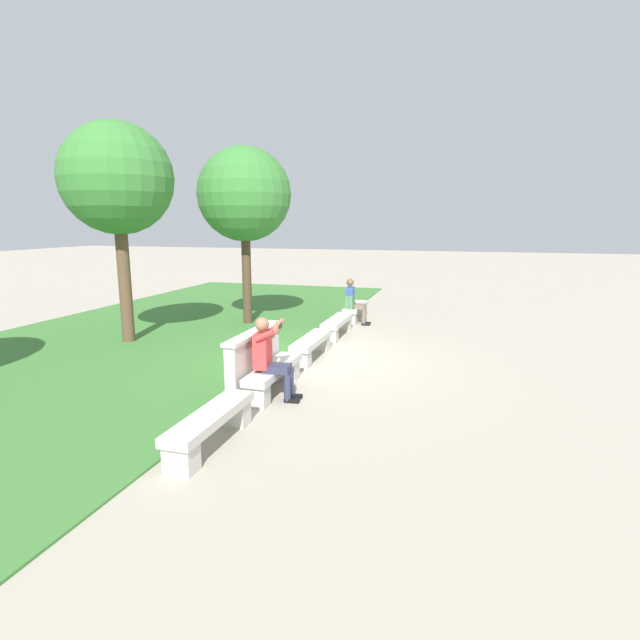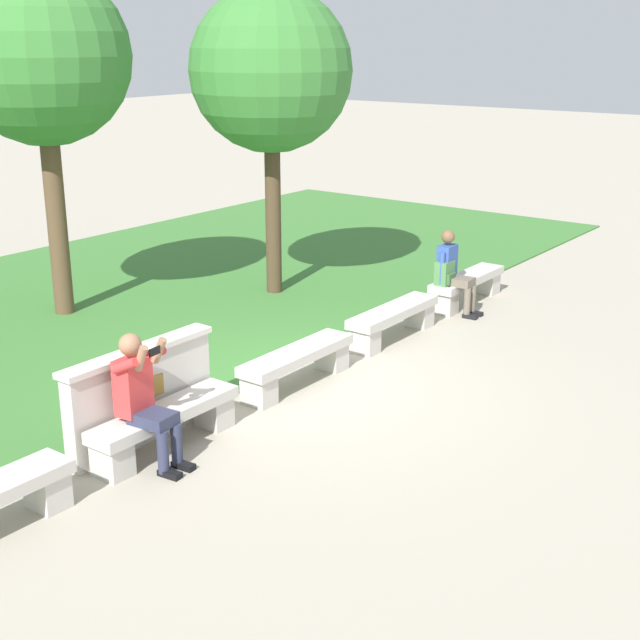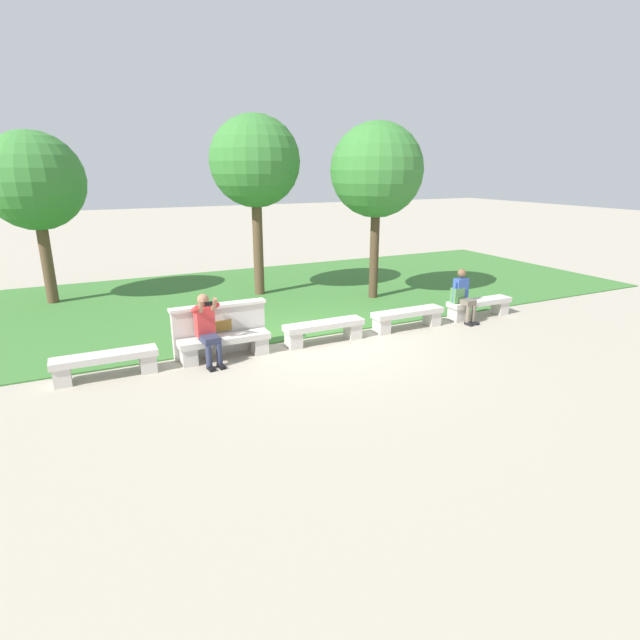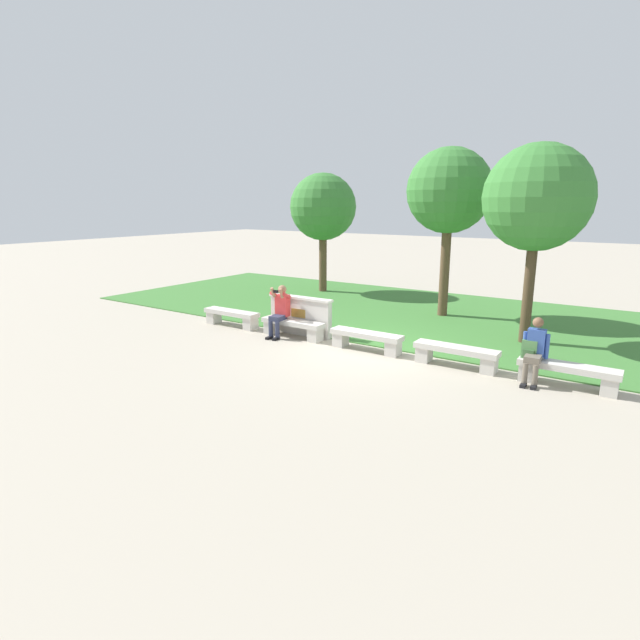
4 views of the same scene
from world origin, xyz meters
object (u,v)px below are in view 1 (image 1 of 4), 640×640
Objects in this scene: bench_main at (211,424)px; bench_end at (356,310)px; person_photographer at (270,354)px; backpack at (350,302)px; tree_left_background at (117,180)px; bench_near at (274,374)px; tree_behind_wall at (244,195)px; person_distant at (354,300)px; bench_mid at (312,345)px; bench_far at (337,324)px.

bench_end is at bearing 0.00° from bench_main.
person_photographer is 3.08× the size of backpack.
person_photographer is 0.27× the size of tree_left_background.
bench_end is (6.41, 0.00, 0.00)m from bench_near.
backpack reaches higher than bench_end.
bench_near is 6.41m from bench_end.
backpack is 4.01m from tree_behind_wall.
person_distant is (5.81, -0.07, 0.38)m from bench_near.
bench_main is at bearing 179.52° from person_distant.
bench_near is at bearing 0.00° from bench_main.
person_photographer is (-0.34, -0.08, 0.44)m from bench_near.
bench_near is 4.11× the size of backpack.
tree_behind_wall reaches higher than person_distant.
person_photographer is at bearing -179.34° from bench_end.
bench_near and bench_end have the same top height.
bench_mid is 3.59m from backpack.
bench_near is 1.33× the size of person_photographer.
bench_main and bench_far have the same top height.
tree_left_background is (-1.98, 4.55, 3.39)m from bench_far.
tree_behind_wall is at bearing 20.99° from bench_main.
tree_behind_wall is at bearing 74.25° from bench_far.
person_distant is at bearing -173.70° from bench_end.
bench_mid is at bearing -136.59° from tree_behind_wall.
tree_left_background is at bearing 113.53° from bench_far.
tree_left_background is at bearing 60.36° from person_photographer.
person_photographer is 6.68m from tree_behind_wall.
bench_near is 5.72m from backpack.
bench_near is 0.37× the size of tree_behind_wall.
bench_mid is 2.14m from bench_far.
backpack is (-0.70, 0.01, 0.33)m from bench_end.
person_photographer is (-6.75, -0.08, 0.44)m from bench_end.
bench_near is at bearing 180.00° from bench_far.
tree_behind_wall is at bearing 43.41° from bench_mid.
person_photographer is at bearing -119.64° from tree_left_background.
bench_end is at bearing 0.00° from bench_mid.
bench_near is at bearing 179.35° from person_distant.
person_photographer is at bearing -178.21° from bench_mid.
tree_left_background is (-3.41, 4.54, 3.06)m from backpack.
person_photographer is at bearing -179.14° from backpack.
person_distant is at bearing -0.48° from bench_main.
tree_behind_wall is (-0.66, 2.74, 2.84)m from backpack.
backpack reaches higher than bench_main.
person_distant is at bearing -52.71° from tree_left_background.
backpack is at bearing 0.21° from bench_mid.
tree_behind_wall reaches higher than bench_far.
tree_behind_wall reaches higher than bench_near.
bench_mid and bench_end have the same top height.
bench_end is 0.71m from person_distant.
tree_behind_wall is 3.30m from tree_left_background.
bench_near and bench_far have the same top height.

